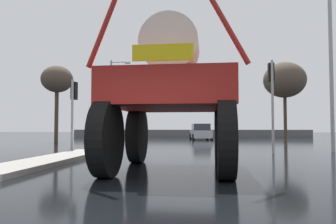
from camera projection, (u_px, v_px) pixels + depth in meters
name	position (u px, v px, depth m)	size (l,w,h in m)	color
ground_plane	(183.00, 144.00, 22.79)	(120.00, 120.00, 0.00)	black
median_island	(54.00, 159.00, 11.12)	(1.39, 8.16, 0.15)	#9E9B93
oversize_sprayer	(173.00, 95.00, 9.08)	(3.71, 5.19, 4.10)	black
sedan_ahead	(201.00, 132.00, 31.74)	(2.26, 4.27, 1.52)	#B7B7BF
traffic_signal_near_left	(74.00, 99.00, 15.66)	(0.24, 0.54, 3.42)	#A8AAAF
traffic_signal_near_right	(272.00, 86.00, 14.81)	(0.24, 0.54, 4.16)	#A8AAAF
traffic_signal_far_left	(136.00, 106.00, 28.82)	(0.24, 0.55, 4.14)	#A8AAAF
traffic_signal_far_right	(136.00, 109.00, 28.82)	(0.24, 0.55, 3.75)	#A8AAAF
streetlight_near_right	(333.00, 44.00, 15.83)	(1.78, 0.24, 9.43)	#A8AAAF
streetlight_far_left	(113.00, 95.00, 30.40)	(1.89, 0.24, 7.37)	#A8AAAF
bare_tree_left	(57.00, 80.00, 26.25)	(2.49, 2.49, 6.06)	#473828
bare_tree_right	(285.00, 80.00, 28.91)	(3.65, 3.65, 6.87)	#473828
roadside_barrier	(189.00, 134.00, 38.94)	(28.07, 0.24, 0.90)	#59595B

